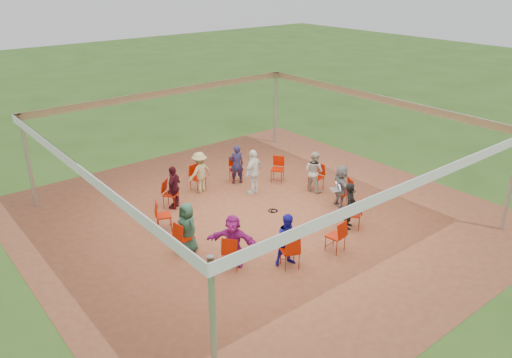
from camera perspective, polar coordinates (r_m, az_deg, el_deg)
ground at (r=15.15m, az=0.27°, el=-4.37°), size 80.00×80.00×0.00m
dirt_patch at (r=15.14m, az=0.27°, el=-4.35°), size 13.00×13.00×0.00m
tent at (r=14.21m, az=0.29°, el=4.15°), size 10.33×10.33×3.00m
chair_0 at (r=15.89m, az=10.07°, el=-1.56°), size 0.57×0.56×0.90m
chair_1 at (r=16.91m, az=6.88°, el=0.19°), size 0.49×0.47×0.90m
chair_2 at (r=17.46m, az=2.47°, el=1.09°), size 0.60×0.60×0.90m
chair_3 at (r=17.43m, az=-2.32°, el=1.06°), size 0.56×0.57×0.90m
chair_4 at (r=16.84m, az=-6.66°, el=0.09°), size 0.47×0.49×0.90m
chair_5 at (r=15.78m, az=-9.70°, el=-1.72°), size 0.60×0.60×0.90m
chair_6 at (r=14.49m, az=-10.49°, el=-4.14°), size 0.57×0.56×0.90m
chair_7 at (r=13.29m, az=-8.19°, el=-6.64°), size 0.49×0.47×0.90m
chair_8 at (r=12.56m, az=-2.80°, el=-8.30°), size 0.60×0.60×0.90m
chair_9 at (r=12.60m, az=3.91°, el=-8.23°), size 0.56×0.57×0.90m
chair_10 at (r=13.38m, az=9.08°, el=-6.47°), size 0.47×0.49×0.90m
chair_11 at (r=14.61m, az=11.09°, el=-3.95°), size 0.60×0.60×0.90m
person_seated_0 at (r=15.74m, az=9.74°, el=-0.78°), size 0.95×1.38×1.39m
person_seated_1 at (r=16.73m, az=6.67°, el=0.87°), size 0.47×0.72×1.39m
person_seated_2 at (r=17.23m, az=-2.24°, el=1.69°), size 0.60×0.50×1.39m
person_seated_3 at (r=16.65m, az=-6.44°, el=0.78°), size 0.95×0.55×1.39m
person_seated_4 at (r=15.63m, az=-9.36°, el=-0.93°), size 0.90×0.83×1.39m
person_seated_5 at (r=13.23m, az=-7.85°, el=-5.51°), size 0.46×0.72×1.39m
person_seated_6 at (r=12.53m, az=-2.66°, el=-7.04°), size 1.16×1.32×1.39m
person_seated_7 at (r=12.57m, az=3.76°, el=-6.97°), size 0.77×0.62×1.39m
person_seated_8 at (r=14.50m, az=10.69°, el=-3.02°), size 0.61×0.57×1.39m
standing_person at (r=16.38m, az=-0.27°, el=0.82°), size 1.00×0.72×1.54m
cable_coil at (r=15.49m, az=1.99°, el=-3.64°), size 0.37×0.37×0.03m
laptop at (r=15.69m, az=9.20°, el=-0.99°), size 0.38×0.42×0.24m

